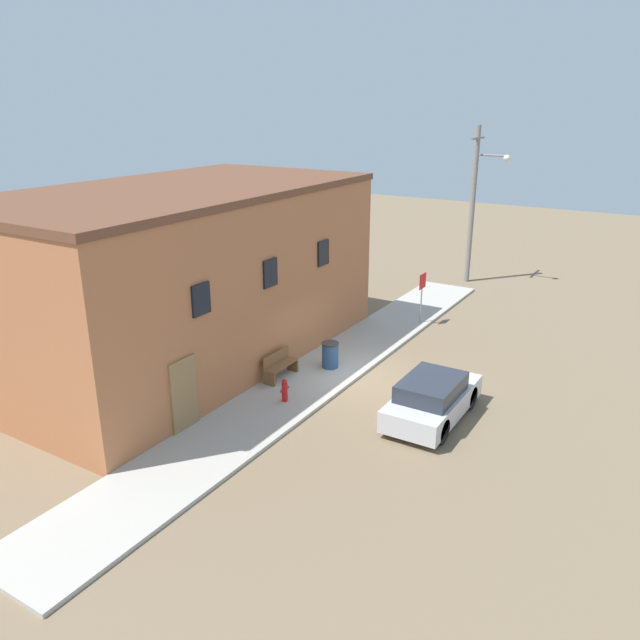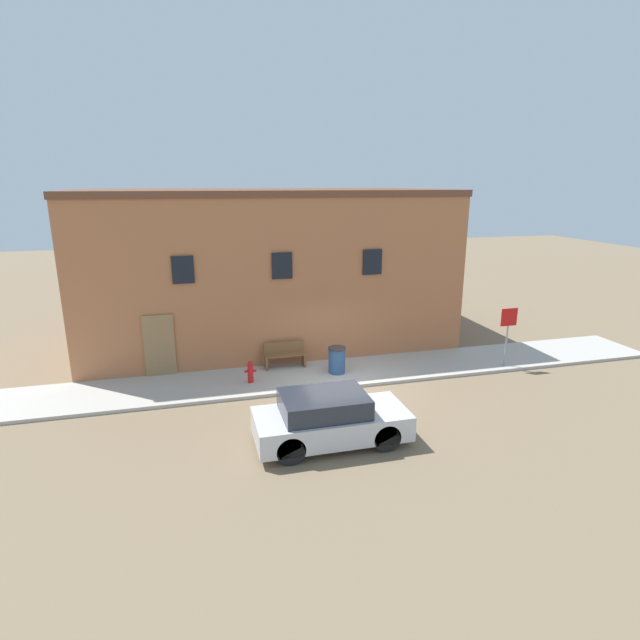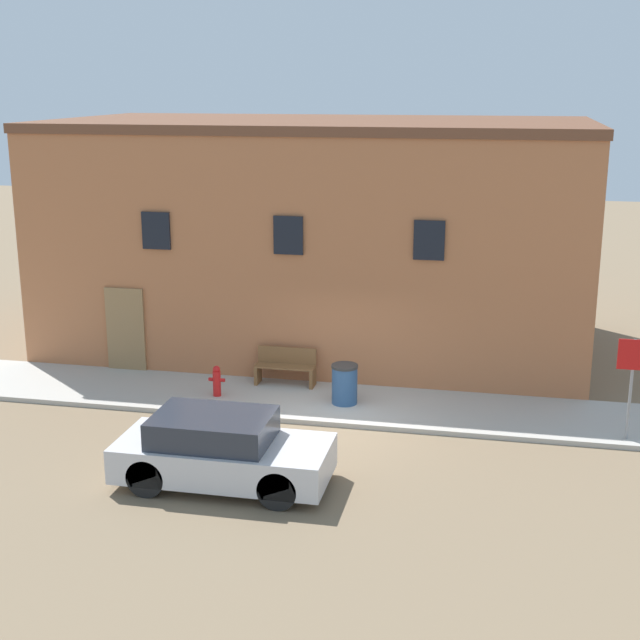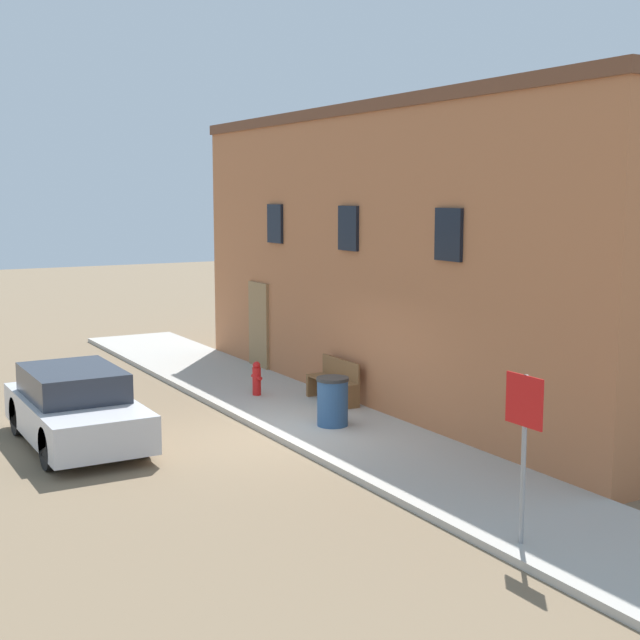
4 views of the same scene
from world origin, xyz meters
name	(u,v)px [view 2 (image 2 of 4)]	position (x,y,z in m)	size (l,w,h in m)	color
ground_plane	(343,389)	(0.00, 0.00, 0.00)	(80.00, 80.00, 0.00)	#7A664C
sidewalk	(332,374)	(0.00, 1.27, 0.06)	(24.18, 2.54, 0.11)	#B2ADA3
brick_building	(266,266)	(-1.45, 6.26, 3.07)	(14.09, 7.55, 6.14)	#B26B42
fire_hydrant	(250,372)	(-2.82, 1.08, 0.47)	(0.38, 0.18, 0.72)	red
stop_sign	(508,326)	(6.11, 0.36, 1.56)	(0.62, 0.06, 2.09)	gray
bench	(285,355)	(-1.47, 2.21, 0.54)	(1.43, 0.44, 0.88)	brown
trash_bin	(337,360)	(0.14, 1.21, 0.56)	(0.60, 0.60, 0.90)	#2D517F
parked_car	(329,419)	(-1.34, -3.12, 0.65)	(3.86, 1.71, 1.33)	black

